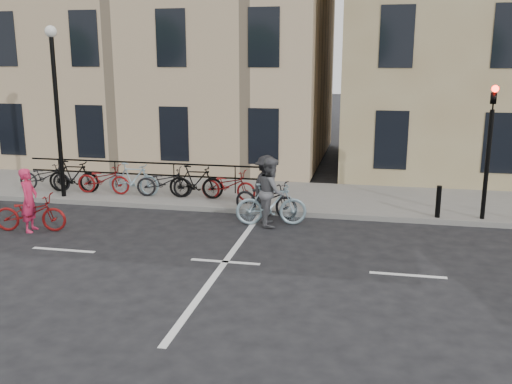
% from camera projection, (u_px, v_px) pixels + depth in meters
% --- Properties ---
extents(ground, '(120.00, 120.00, 0.00)m').
position_uv_depth(ground, '(225.00, 262.00, 12.86)').
color(ground, black).
rests_on(ground, ground).
extents(sidewalk, '(46.00, 4.00, 0.15)m').
position_uv_depth(sidewalk, '(156.00, 191.00, 19.34)').
color(sidewalk, slate).
rests_on(sidewalk, ground).
extents(building_west, '(20.00, 10.00, 10.00)m').
position_uv_depth(building_west, '(104.00, 42.00, 25.81)').
color(building_west, tan).
rests_on(building_west, sidewalk).
extents(traffic_light, '(0.18, 0.30, 3.90)m').
position_uv_depth(traffic_light, '(490.00, 136.00, 15.21)').
color(traffic_light, black).
rests_on(traffic_light, sidewalk).
extents(lamp_post, '(0.36, 0.36, 5.28)m').
position_uv_depth(lamp_post, '(56.00, 91.00, 17.52)').
color(lamp_post, black).
rests_on(lamp_post, sidewalk).
extents(bollard_east, '(0.14, 0.14, 0.90)m').
position_uv_depth(bollard_east, '(438.00, 202.00, 15.79)').
color(bollard_east, black).
rests_on(bollard_east, sidewalk).
extents(parked_bikes, '(8.30, 1.23, 1.05)m').
position_uv_depth(parked_bikes, '(134.00, 180.00, 18.36)').
color(parked_bikes, black).
rests_on(parked_bikes, sidewalk).
extents(cyclist_pink, '(1.98, 0.98, 1.69)m').
position_uv_depth(cyclist_pink, '(30.00, 210.00, 15.02)').
color(cyclist_pink, maroon).
rests_on(cyclist_pink, ground).
extents(cyclist_grey, '(2.02, 1.04, 1.88)m').
position_uv_depth(cyclist_grey, '(271.00, 198.00, 15.52)').
color(cyclist_grey, '#819DAA').
rests_on(cyclist_grey, ground).
extents(cyclist_dark, '(2.13, 1.31, 1.79)m').
position_uv_depth(cyclist_dark, '(266.00, 193.00, 16.37)').
color(cyclist_dark, black).
rests_on(cyclist_dark, ground).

